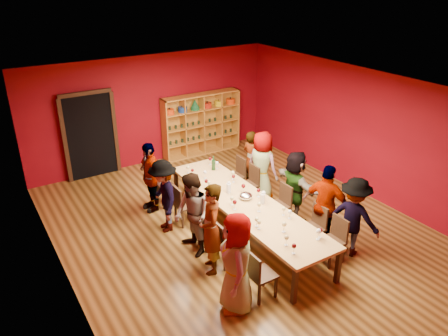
{
  "coord_description": "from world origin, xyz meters",
  "views": [
    {
      "loc": [
        -4.44,
        -6.35,
        5.05
      ],
      "look_at": [
        0.04,
        0.86,
        1.15
      ],
      "focal_mm": 35.0,
      "sensor_mm": 36.0,
      "label": 1
    }
  ],
  "objects_px": {
    "shelving_unit": "(201,121)",
    "spittoon_bowl": "(246,196)",
    "chair_person_right_1": "(315,224)",
    "chair_person_left_3": "(182,203)",
    "chair_person_right_2": "(281,202)",
    "chair_person_left_1": "(224,242)",
    "person_left_0": "(237,263)",
    "person_left_4": "(150,177)",
    "person_left_3": "(164,196)",
    "person_right_3": "(262,166)",
    "person_right_0": "(353,217)",
    "chair_person_right_3": "(250,182)",
    "wine_bottle": "(213,165)",
    "person_right_2": "(295,186)",
    "person_right_4": "(251,160)",
    "person_left_1": "(211,229)",
    "person_left_2": "(192,215)",
    "chair_person_right_0": "(335,237)",
    "person_right_1": "(326,206)",
    "chair_person_left_0": "(258,273)",
    "chair_person_left_2": "(207,226)",
    "chair_person_left_4": "(164,186)",
    "chair_person_right_4": "(237,173)"
  },
  "relations": [
    {
      "from": "person_right_1",
      "to": "chair_person_left_0",
      "type": "bearing_deg",
      "value": 83.77
    },
    {
      "from": "chair_person_left_1",
      "to": "person_right_0",
      "type": "height_order",
      "value": "person_right_0"
    },
    {
      "from": "chair_person_left_1",
      "to": "chair_person_right_2",
      "type": "distance_m",
      "value": 1.92
    },
    {
      "from": "chair_person_left_2",
      "to": "wine_bottle",
      "type": "distance_m",
      "value": 2.06
    },
    {
      "from": "person_left_4",
      "to": "person_right_0",
      "type": "height_order",
      "value": "person_left_4"
    },
    {
      "from": "person_left_4",
      "to": "person_right_1",
      "type": "distance_m",
      "value": 3.88
    },
    {
      "from": "shelving_unit",
      "to": "chair_person_left_2",
      "type": "bearing_deg",
      "value": -117.95
    },
    {
      "from": "chair_person_left_0",
      "to": "chair_person_left_1",
      "type": "height_order",
      "value": "same"
    },
    {
      "from": "chair_person_right_1",
      "to": "person_right_4",
      "type": "distance_m",
      "value": 2.8
    },
    {
      "from": "person_left_3",
      "to": "chair_person_right_3",
      "type": "xyz_separation_m",
      "value": [
        2.23,
        0.08,
        -0.29
      ]
    },
    {
      "from": "chair_person_left_2",
      "to": "chair_person_left_4",
      "type": "xyz_separation_m",
      "value": [
        0.0,
        1.99,
        0.0
      ]
    },
    {
      "from": "wine_bottle",
      "to": "chair_person_right_3",
      "type": "bearing_deg",
      "value": -39.6
    },
    {
      "from": "person_left_0",
      "to": "person_right_3",
      "type": "distance_m",
      "value": 3.82
    },
    {
      "from": "person_right_2",
      "to": "person_left_4",
      "type": "bearing_deg",
      "value": 53.2
    },
    {
      "from": "person_left_4",
      "to": "chair_person_right_3",
      "type": "distance_m",
      "value": 2.32
    },
    {
      "from": "person_left_4",
      "to": "person_right_2",
      "type": "height_order",
      "value": "person_left_4"
    },
    {
      "from": "person_left_3",
      "to": "chair_person_right_0",
      "type": "relative_size",
      "value": 1.77
    },
    {
      "from": "person_left_1",
      "to": "spittoon_bowl",
      "type": "relative_size",
      "value": 6.31
    },
    {
      "from": "chair_person_right_3",
      "to": "person_right_4",
      "type": "distance_m",
      "value": 0.74
    },
    {
      "from": "person_left_3",
      "to": "person_right_4",
      "type": "height_order",
      "value": "person_left_3"
    },
    {
      "from": "chair_person_right_2",
      "to": "person_right_4",
      "type": "height_order",
      "value": "person_right_4"
    },
    {
      "from": "person_right_1",
      "to": "chair_person_right_2",
      "type": "height_order",
      "value": "person_right_1"
    },
    {
      "from": "chair_person_left_4",
      "to": "person_right_0",
      "type": "distance_m",
      "value": 4.26
    },
    {
      "from": "chair_person_left_0",
      "to": "chair_person_right_4",
      "type": "bearing_deg",
      "value": 61.69
    },
    {
      "from": "person_left_1",
      "to": "person_left_2",
      "type": "bearing_deg",
      "value": -155.65
    },
    {
      "from": "person_left_3",
      "to": "person_right_3",
      "type": "distance_m",
      "value": 2.56
    },
    {
      "from": "person_left_0",
      "to": "person_left_4",
      "type": "bearing_deg",
      "value": -157.05
    },
    {
      "from": "person_left_0",
      "to": "spittoon_bowl",
      "type": "height_order",
      "value": "person_left_0"
    },
    {
      "from": "chair_person_left_1",
      "to": "person_left_2",
      "type": "xyz_separation_m",
      "value": [
        -0.3,
        0.65,
        0.33
      ]
    },
    {
      "from": "person_left_0",
      "to": "wine_bottle",
      "type": "xyz_separation_m",
      "value": [
        1.58,
        3.37,
        0.02
      ]
    },
    {
      "from": "person_right_0",
      "to": "chair_person_left_3",
      "type": "bearing_deg",
      "value": 17.39
    },
    {
      "from": "person_left_0",
      "to": "person_right_1",
      "type": "distance_m",
      "value": 2.58
    },
    {
      "from": "chair_person_left_0",
      "to": "chair_person_left_2",
      "type": "xyz_separation_m",
      "value": [
        0.0,
        1.7,
        0.0
      ]
    },
    {
      "from": "chair_person_left_0",
      "to": "person_right_4",
      "type": "bearing_deg",
      "value": 56.5
    },
    {
      "from": "chair_person_left_3",
      "to": "person_right_0",
      "type": "bearing_deg",
      "value": -49.56
    },
    {
      "from": "shelving_unit",
      "to": "spittoon_bowl",
      "type": "distance_m",
      "value": 4.44
    },
    {
      "from": "wine_bottle",
      "to": "person_left_4",
      "type": "bearing_deg",
      "value": 167.72
    },
    {
      "from": "chair_person_right_1",
      "to": "person_right_2",
      "type": "relative_size",
      "value": 0.56
    },
    {
      "from": "spittoon_bowl",
      "to": "wine_bottle",
      "type": "relative_size",
      "value": 0.79
    },
    {
      "from": "person_left_1",
      "to": "person_right_4",
      "type": "xyz_separation_m",
      "value": [
        2.51,
        2.33,
        -0.12
      ]
    },
    {
      "from": "chair_person_left_4",
      "to": "chair_person_right_4",
      "type": "distance_m",
      "value": 1.85
    },
    {
      "from": "chair_person_right_0",
      "to": "chair_person_left_1",
      "type": "bearing_deg",
      "value": 152.23
    },
    {
      "from": "chair_person_left_1",
      "to": "chair_person_right_2",
      "type": "xyz_separation_m",
      "value": [
        1.82,
        0.62,
        0.0
      ]
    },
    {
      "from": "person_right_0",
      "to": "person_right_3",
      "type": "height_order",
      "value": "person_right_3"
    },
    {
      "from": "chair_person_right_2",
      "to": "chair_person_left_1",
      "type": "bearing_deg",
      "value": -161.33
    },
    {
      "from": "shelving_unit",
      "to": "chair_person_right_1",
      "type": "bearing_deg",
      "value": -95.12
    },
    {
      "from": "person_right_2",
      "to": "wine_bottle",
      "type": "relative_size",
      "value": 4.56
    },
    {
      "from": "person_right_3",
      "to": "chair_person_right_4",
      "type": "bearing_deg",
      "value": 13.4
    },
    {
      "from": "person_left_0",
      "to": "person_left_4",
      "type": "distance_m",
      "value": 3.69
    },
    {
      "from": "chair_person_right_1",
      "to": "chair_person_left_3",
      "type": "bearing_deg",
      "value": 130.66
    }
  ]
}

